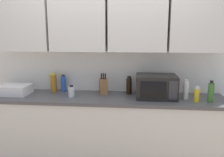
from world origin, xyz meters
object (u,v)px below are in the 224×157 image
Objects in this scene: knife_block at (104,86)px; bottle_amber_vinegar at (54,83)px; bottle_yellow_mustard at (197,95)px; bottle_soy_dark at (129,86)px; microwave at (156,86)px; bottle_clear_tall at (71,91)px; bottle_white_jar at (186,90)px; dish_rack at (15,90)px; bottle_green_oil at (211,92)px; bottle_blue_cleaner at (63,83)px.

knife_block is 1.08× the size of bottle_amber_vinegar.
bottle_soy_dark is at bearing 160.45° from bottle_yellow_mustard.
microwave reaches higher than bottle_yellow_mustard.
bottle_clear_tall is at bearing 177.55° from bottle_yellow_mustard.
microwave is 1.36m from bottle_amber_vinegar.
bottle_white_jar is at bearing -3.22° from microwave.
bottle_white_jar is at bearing -0.29° from dish_rack.
bottle_soy_dark is at bearing 16.92° from bottle_clear_tall.
bottle_white_jar is (-0.10, 0.10, 0.03)m from bottle_yellow_mustard.
bottle_green_oil is (1.25, -0.25, 0.01)m from knife_block.
bottle_blue_cleaner is (0.58, 0.22, 0.05)m from dish_rack.
bottle_soy_dark reaches higher than bottle_blue_cleaner.
bottle_white_jar reaches higher than dish_rack.
dish_rack is 2.25m from bottle_yellow_mustard.
bottle_blue_cleaner is (-0.56, 0.10, 0.00)m from knife_block.
bottle_white_jar is (1.69, -0.20, -0.01)m from bottle_amber_vinegar.
bottle_yellow_mustard is at bearing -9.63° from bottle_amber_vinegar.
dish_rack is at bearing -173.65° from bottle_soy_dark.
bottle_green_oil is (1.94, -0.32, -0.01)m from bottle_amber_vinegar.
knife_block reaches higher than bottle_green_oil.
bottle_yellow_mustard is 0.69× the size of bottle_amber_vinegar.
bottle_green_oil is at bearing -13.12° from microwave.
bottle_white_jar is (1.01, -0.13, 0.01)m from knife_block.
bottle_yellow_mustard is at bearing 173.63° from bottle_green_oil.
bottle_blue_cleaner is at bearing 20.58° from dish_rack.
microwave is 0.47m from bottle_yellow_mustard.
bottle_yellow_mustard is (0.45, -0.12, -0.06)m from microwave.
dish_rack is 2.59× the size of bottle_clear_tall.
bottle_green_oil is at bearing -2.80° from bottle_clear_tall.
bottle_green_oil reaches higher than bottle_yellow_mustard.
bottle_clear_tall is at bearing -3.76° from dish_rack.
bottle_white_jar is at bearing -8.29° from bottle_blue_cleaner.
microwave is 2.73× the size of bottle_yellow_mustard.
bottle_green_oil reaches higher than dish_rack.
bottle_green_oil reaches higher than bottle_clear_tall.
bottle_white_jar reaches higher than bottle_clear_tall.
bottle_amber_vinegar reaches higher than dish_rack.
bottle_blue_cleaner is 1.85m from bottle_green_oil.
bottle_white_jar is 0.93× the size of bottle_green_oil.
bottle_blue_cleaner reaches higher than bottle_yellow_mustard.
dish_rack is 1.63× the size of bottle_white_jar.
bottle_amber_vinegar is (0.45, 0.19, 0.06)m from dish_rack.
bottle_clear_tall is 1.63m from bottle_green_oil.
knife_block reaches higher than bottle_clear_tall.
bottle_green_oil is (2.39, -0.13, 0.06)m from dish_rack.
bottle_amber_vinegar is at bearing 173.21° from bottle_white_jar.
microwave is 1.89× the size of bottle_amber_vinegar.
microwave reaches higher than bottle_amber_vinegar.
knife_block is 0.33m from bottle_soy_dark.
bottle_amber_vinegar reaches higher than bottle_soy_dark.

